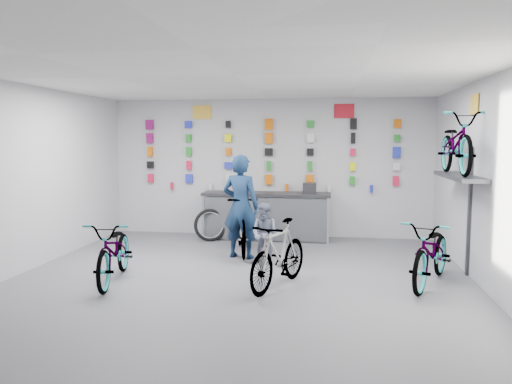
% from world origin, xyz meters
% --- Properties ---
extents(floor, '(8.00, 8.00, 0.00)m').
position_xyz_m(floor, '(0.00, 0.00, 0.00)').
color(floor, '#54545A').
rests_on(floor, ground).
extents(ceiling, '(8.00, 8.00, 0.00)m').
position_xyz_m(ceiling, '(0.00, 0.00, 3.00)').
color(ceiling, white).
rests_on(ceiling, wall_back).
extents(wall_back, '(7.00, 0.00, 7.00)m').
position_xyz_m(wall_back, '(0.00, 4.00, 1.50)').
color(wall_back, silver).
rests_on(wall_back, floor).
extents(wall_front, '(7.00, 0.00, 7.00)m').
position_xyz_m(wall_front, '(0.00, -4.00, 1.50)').
color(wall_front, silver).
rests_on(wall_front, floor).
extents(wall_left, '(0.00, 8.00, 8.00)m').
position_xyz_m(wall_left, '(-3.50, 0.00, 1.50)').
color(wall_left, silver).
rests_on(wall_left, floor).
extents(wall_right, '(0.00, 8.00, 8.00)m').
position_xyz_m(wall_right, '(3.50, 0.00, 1.50)').
color(wall_right, silver).
rests_on(wall_right, floor).
extents(counter, '(2.70, 0.66, 1.00)m').
position_xyz_m(counter, '(0.00, 3.54, 0.49)').
color(counter, black).
rests_on(counter, floor).
extents(merch_wall, '(5.56, 0.08, 1.57)m').
position_xyz_m(merch_wall, '(-0.03, 3.93, 1.81)').
color(merch_wall, red).
rests_on(merch_wall, wall_back).
extents(wall_bracket, '(0.39, 1.90, 2.00)m').
position_xyz_m(wall_bracket, '(3.33, 1.20, 1.46)').
color(wall_bracket, '#333338').
rests_on(wall_bracket, wall_right).
extents(sign_left, '(0.42, 0.02, 0.30)m').
position_xyz_m(sign_left, '(-1.50, 3.98, 2.72)').
color(sign_left, gold).
rests_on(sign_left, wall_back).
extents(sign_right, '(0.42, 0.02, 0.30)m').
position_xyz_m(sign_right, '(1.60, 3.98, 2.72)').
color(sign_right, red).
rests_on(sign_right, wall_back).
extents(sign_side, '(0.02, 0.40, 0.30)m').
position_xyz_m(sign_side, '(3.48, 1.20, 2.65)').
color(sign_side, gold).
rests_on(sign_side, wall_right).
extents(bike_left, '(0.96, 1.88, 0.94)m').
position_xyz_m(bike_left, '(-1.83, 0.03, 0.47)').
color(bike_left, gray).
rests_on(bike_left, floor).
extents(bike_center, '(1.03, 1.67, 0.97)m').
position_xyz_m(bike_center, '(0.62, 0.10, 0.49)').
color(bike_center, gray).
rests_on(bike_center, floor).
extents(bike_right, '(1.34, 1.97, 0.98)m').
position_xyz_m(bike_right, '(2.82, 0.56, 0.49)').
color(bike_right, gray).
rests_on(bike_right, floor).
extents(bike_service, '(0.97, 1.97, 1.14)m').
position_xyz_m(bike_service, '(-0.30, 2.19, 0.57)').
color(bike_service, gray).
rests_on(bike_service, floor).
extents(bike_wall, '(0.63, 1.80, 0.95)m').
position_xyz_m(bike_wall, '(3.25, 1.20, 2.05)').
color(bike_wall, gray).
rests_on(bike_wall, wall_bracket).
extents(clerk, '(0.76, 0.58, 1.86)m').
position_xyz_m(clerk, '(-0.24, 1.82, 0.93)').
color(clerk, '#132A4A').
rests_on(clerk, floor).
extents(customer, '(0.60, 0.52, 1.05)m').
position_xyz_m(customer, '(0.26, 1.36, 0.53)').
color(customer, slate).
rests_on(customer, floor).
extents(spare_wheel, '(0.69, 0.41, 0.68)m').
position_xyz_m(spare_wheel, '(-1.14, 3.17, 0.34)').
color(spare_wheel, black).
rests_on(spare_wheel, floor).
extents(register, '(0.29, 0.31, 0.22)m').
position_xyz_m(register, '(0.91, 3.55, 1.11)').
color(register, black).
rests_on(register, counter).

